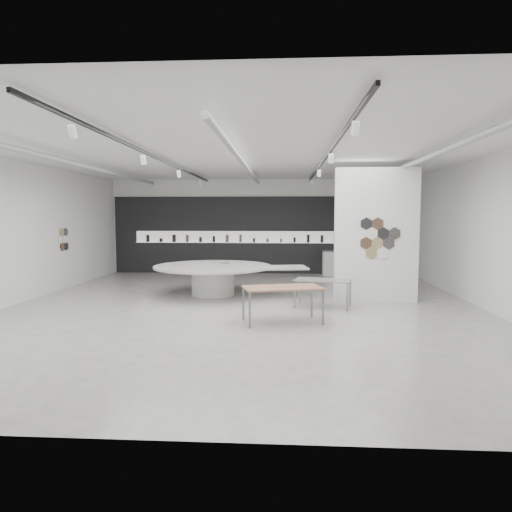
# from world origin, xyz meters

# --- Properties ---
(room) EXTENTS (12.02, 14.02, 3.82)m
(room) POSITION_xyz_m (-0.09, -0.00, 2.07)
(room) COLOR #AFACA5
(room) RESTS_ON ground
(back_wall_display) EXTENTS (11.80, 0.27, 3.10)m
(back_wall_display) POSITION_xyz_m (-0.08, 6.93, 1.54)
(back_wall_display) COLOR black
(back_wall_display) RESTS_ON ground
(partition_column) EXTENTS (2.20, 0.38, 3.60)m
(partition_column) POSITION_xyz_m (3.50, 1.00, 1.80)
(partition_column) COLOR white
(partition_column) RESTS_ON ground
(display_island) EXTENTS (4.76, 3.94, 0.88)m
(display_island) POSITION_xyz_m (-0.98, 1.72, 0.57)
(display_island) COLOR white
(display_island) RESTS_ON ground
(sample_table_wood) EXTENTS (1.84, 1.25, 0.79)m
(sample_table_wood) POSITION_xyz_m (1.00, -1.65, 0.73)
(sample_table_wood) COLOR #9D6D51
(sample_table_wood) RESTS_ON ground
(sample_table_stone) EXTENTS (1.52, 1.01, 0.71)m
(sample_table_stone) POSITION_xyz_m (2.01, 0.07, 0.65)
(sample_table_stone) COLOR gray
(sample_table_stone) RESTS_ON ground
(kitchen_counter) EXTENTS (1.70, 0.66, 1.34)m
(kitchen_counter) POSITION_xyz_m (3.39, 6.54, 0.48)
(kitchen_counter) COLOR white
(kitchen_counter) RESTS_ON ground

